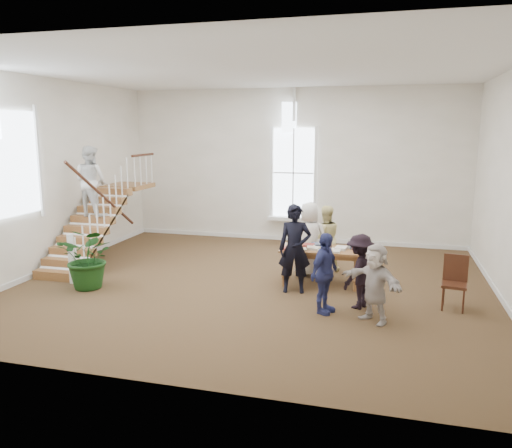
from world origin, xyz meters
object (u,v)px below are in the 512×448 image
(person_yellow, at_px, (325,238))
(woman_cluster_b, at_px, (360,271))
(elderly_woman, at_px, (309,239))
(library_table, at_px, (320,252))
(woman_cluster_a, at_px, (324,273))
(woman_cluster_c, at_px, (375,283))
(police_officer, at_px, (295,249))
(floor_plant, at_px, (90,258))
(side_chair, at_px, (455,279))

(person_yellow, distance_m, woman_cluster_b, 2.53)
(elderly_woman, xyz_separation_m, person_yellow, (0.30, 0.50, -0.07))
(library_table, relative_size, woman_cluster_a, 1.16)
(library_table, height_order, elderly_woman, elderly_woman)
(library_table, distance_m, woman_cluster_a, 1.72)
(woman_cluster_a, bearing_deg, woman_cluster_c, -81.44)
(police_officer, distance_m, woman_cluster_c, 2.08)
(person_yellow, bearing_deg, floor_plant, 8.39)
(library_table, distance_m, police_officer, 0.80)
(police_officer, height_order, woman_cluster_c, police_officer)
(woman_cluster_a, bearing_deg, library_table, 31.63)
(elderly_woman, distance_m, side_chair, 3.31)
(library_table, distance_m, woman_cluster_b, 1.54)
(elderly_woman, distance_m, woman_cluster_c, 2.94)
(library_table, relative_size, floor_plant, 1.30)
(person_yellow, xyz_separation_m, woman_cluster_b, (0.94, -2.35, -0.08))
(woman_cluster_c, bearing_deg, floor_plant, -143.91)
(woman_cluster_b, xyz_separation_m, floor_plant, (-5.56, -0.27, -0.04))
(elderly_woman, relative_size, side_chair, 1.68)
(library_table, relative_size, person_yellow, 1.11)
(woman_cluster_c, distance_m, floor_plant, 5.87)
(police_officer, bearing_deg, floor_plant, -178.10)
(person_yellow, bearing_deg, police_officer, 55.93)
(library_table, xyz_separation_m, woman_cluster_a, (0.32, -1.69, 0.03))
(elderly_woman, height_order, side_chair, elderly_woman)
(library_table, xyz_separation_m, person_yellow, (-0.03, 1.11, 0.06))
(woman_cluster_c, bearing_deg, person_yellow, 152.30)
(side_chair, bearing_deg, woman_cluster_c, -134.41)
(person_yellow, bearing_deg, woman_cluster_b, 90.68)
(library_table, bearing_deg, police_officer, -125.56)
(library_table, height_order, person_yellow, person_yellow)
(police_officer, bearing_deg, side_chair, -12.78)
(police_officer, relative_size, woman_cluster_a, 1.22)
(person_yellow, height_order, floor_plant, person_yellow)
(police_officer, height_order, elderly_woman, police_officer)
(woman_cluster_a, distance_m, woman_cluster_b, 0.75)
(person_yellow, xyz_separation_m, floor_plant, (-4.62, -2.62, -0.12))
(woman_cluster_b, bearing_deg, side_chair, 130.73)
(elderly_woman, bearing_deg, woman_cluster_c, 121.44)
(woman_cluster_b, height_order, floor_plant, woman_cluster_b)
(woman_cluster_b, relative_size, floor_plant, 1.06)
(person_yellow, xyz_separation_m, woman_cluster_a, (0.34, -2.80, -0.04))
(woman_cluster_b, bearing_deg, library_table, -117.08)
(library_table, relative_size, elderly_woman, 1.01)
(elderly_woman, height_order, floor_plant, elderly_woman)
(woman_cluster_b, bearing_deg, elderly_woman, -119.54)
(woman_cluster_a, relative_size, woman_cluster_c, 1.07)
(woman_cluster_c, height_order, side_chair, woman_cluster_c)
(elderly_woman, distance_m, floor_plant, 4.81)
(woman_cluster_b, height_order, woman_cluster_c, woman_cluster_b)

